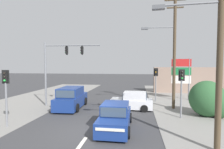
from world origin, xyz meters
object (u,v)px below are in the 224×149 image
object	(u,v)px
pedestal_signal_right_kerb	(181,85)
hatchback_receding_far	(132,101)
shopping_plaza_sign	(181,73)
sedan_oncoming_near	(115,117)
pedestal_signal_left_kerb	(6,88)
pedestal_signal_far_median	(156,79)
utility_pole_midground_right	(173,48)
utility_pole_foreground_right	(217,41)
traffic_signal_mast	(59,62)
suv_oncoming_mid	(71,98)

from	to	relation	value
pedestal_signal_right_kerb	hatchback_receding_far	world-z (taller)	pedestal_signal_right_kerb
pedestal_signal_right_kerb	shopping_plaza_sign	world-z (taller)	shopping_plaza_sign
shopping_plaza_sign	sedan_oncoming_near	bearing A→B (deg)	-121.36
pedestal_signal_left_kerb	pedestal_signal_far_median	size ratio (longest dim) A/B	1.00
utility_pole_midground_right	pedestal_signal_far_median	size ratio (longest dim) A/B	2.79
pedestal_signal_far_median	hatchback_receding_far	size ratio (longest dim) A/B	0.96
utility_pole_foreground_right	utility_pole_midground_right	size ratio (longest dim) A/B	0.91
traffic_signal_mast	pedestal_signal_far_median	xyz separation A→B (m)	(9.24, 3.43, -1.73)
hatchback_receding_far	sedan_oncoming_near	world-z (taller)	sedan_oncoming_near
pedestal_signal_left_kerb	pedestal_signal_far_median	world-z (taller)	same
utility_pole_foreground_right	pedestal_signal_right_kerb	xyz separation A→B (m)	(-0.23, 4.97, -2.47)
utility_pole_midground_right	shopping_plaza_sign	bearing A→B (deg)	68.14
traffic_signal_mast	hatchback_receding_far	bearing A→B (deg)	-2.02
utility_pole_foreground_right	pedestal_signal_right_kerb	world-z (taller)	utility_pole_foreground_right
traffic_signal_mast	shopping_plaza_sign	bearing A→B (deg)	22.05
utility_pole_midground_right	hatchback_receding_far	distance (m)	5.84
utility_pole_midground_right	traffic_signal_mast	bearing A→B (deg)	-177.34
traffic_signal_mast	pedestal_signal_far_median	bearing A→B (deg)	20.34
shopping_plaza_sign	sedan_oncoming_near	distance (m)	12.01
pedestal_signal_right_kerb	suv_oncoming_mid	xyz separation A→B (m)	(-9.03, 1.72, -1.53)
pedestal_signal_left_kerb	shopping_plaza_sign	world-z (taller)	shopping_plaza_sign
hatchback_receding_far	suv_oncoming_mid	size ratio (longest dim) A/B	0.80
pedestal_signal_left_kerb	suv_oncoming_mid	size ratio (longest dim) A/B	0.77
pedestal_signal_far_median	sedan_oncoming_near	distance (m)	9.32
pedestal_signal_far_median	sedan_oncoming_near	bearing A→B (deg)	-110.63
shopping_plaza_sign	pedestal_signal_right_kerb	bearing A→B (deg)	-103.02
hatchback_receding_far	sedan_oncoming_near	distance (m)	4.98
traffic_signal_mast	suv_oncoming_mid	xyz separation A→B (m)	(1.44, -0.63, -3.26)
sedan_oncoming_near	utility_pole_foreground_right	bearing A→B (deg)	-24.79
hatchback_receding_far	suv_oncoming_mid	distance (m)	5.46
utility_pole_foreground_right	pedestal_signal_far_median	world-z (taller)	utility_pole_foreground_right
pedestal_signal_far_median	utility_pole_foreground_right	bearing A→B (deg)	-82.26
traffic_signal_mast	pedestal_signal_right_kerb	world-z (taller)	traffic_signal_mast
pedestal_signal_left_kerb	sedan_oncoming_near	world-z (taller)	pedestal_signal_left_kerb
utility_pole_midground_right	pedestal_signal_right_kerb	size ratio (longest dim) A/B	2.79
pedestal_signal_far_median	suv_oncoming_mid	size ratio (longest dim) A/B	0.77
pedestal_signal_far_median	pedestal_signal_right_kerb	bearing A→B (deg)	-77.98
traffic_signal_mast	pedestal_signal_right_kerb	distance (m)	10.87
traffic_signal_mast	sedan_oncoming_near	xyz separation A→B (m)	(6.01, -5.15, -3.44)
utility_pole_foreground_right	shopping_plaza_sign	size ratio (longest dim) A/B	1.97
utility_pole_midground_right	hatchback_receding_far	bearing A→B (deg)	-168.24
pedestal_signal_left_kerb	hatchback_receding_far	size ratio (longest dim) A/B	0.96
suv_oncoming_mid	sedan_oncoming_near	size ratio (longest dim) A/B	1.09
suv_oncoming_mid	sedan_oncoming_near	bearing A→B (deg)	-44.68
utility_pole_midground_right	traffic_signal_mast	distance (m)	10.45
utility_pole_midground_right	pedestal_signal_right_kerb	distance (m)	4.06
utility_pole_foreground_right	utility_pole_midground_right	world-z (taller)	utility_pole_midground_right
utility_pole_foreground_right	sedan_oncoming_near	bearing A→B (deg)	155.21
utility_pole_foreground_right	pedestal_signal_far_median	size ratio (longest dim) A/B	2.55
pedestal_signal_left_kerb	pedestal_signal_far_median	xyz separation A→B (m)	(9.94, 9.29, 0.00)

